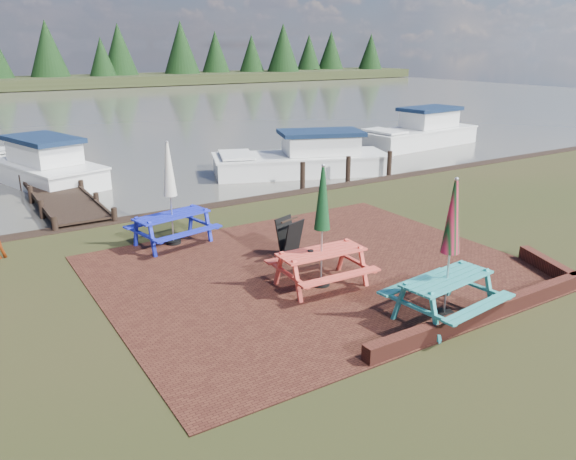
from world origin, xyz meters
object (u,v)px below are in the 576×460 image
Objects in this scene: picnic_table_teal at (448,271)px; jetty at (55,190)px; boat_near at (305,160)px; chalkboard at (289,238)px; boat_far at (420,134)px; picnic_table_red at (322,246)px; picnic_table_blue at (171,210)px; boat_jetty at (38,167)px.

picnic_table_teal reaches higher than jetty.
jetty is 1.24× the size of boat_near.
boat_far is (14.50, 10.42, -0.05)m from chalkboard.
jetty is (-4.25, 13.39, -0.79)m from picnic_table_teal.
chalkboard is at bearing 164.63° from boat_near.
picnic_table_red is at bearing -120.10° from chalkboard.
picnic_table_blue is (-2.74, 6.41, -0.01)m from picnic_table_teal.
picnic_table_red is at bearing 123.84° from boat_far.
boat_far is at bearing 41.81° from picnic_table_red.
picnic_table_teal is 0.37× the size of boat_far.
picnic_table_red reaches higher than boat_near.
boat_near is (6.10, 9.77, -0.52)m from picnic_table_red.
picnic_table_teal is at bearing -72.40° from jetty.
boat_jetty is at bearing 78.88° from boat_far.
boat_jetty is at bearing 87.43° from picnic_table_blue.
picnic_table_red is 19.19m from boat_far.
boat_near is at bearing 99.80° from boat_far.
picnic_table_teal is 0.35× the size of boat_near.
chalkboard is 0.13× the size of boat_far.
boat_jetty is (-4.27, 16.29, -0.52)m from picnic_table_teal.
picnic_table_teal is 1.03× the size of picnic_table_red.
picnic_table_red is 2.73× the size of chalkboard.
picnic_table_teal reaches higher than boat_far.
boat_near is (9.26, -1.26, 0.25)m from jetty.
boat_jetty is at bearing 98.00° from picnic_table_teal.
boat_jetty is 18.10m from boat_far.
boat_near is (7.75, 5.72, -0.53)m from picnic_table_blue.
chalkboard is at bearing 81.76° from picnic_table_red.
boat_jetty reaches higher than jetty.
boat_near is (5.01, 12.13, -0.54)m from picnic_table_teal.
boat_far is (17.99, 1.13, 0.32)m from jetty.
chalkboard is 17.85m from boat_far.
picnic_table_red is (-1.09, 2.35, -0.02)m from picnic_table_teal.
boat_far is at bearing -21.72° from boat_jetty.
chalkboard is 0.13× the size of boat_jetty.
picnic_table_teal reaches higher than picnic_table_red.
picnic_table_teal is 20.00m from boat_far.
picnic_table_red is 0.36× the size of boat_far.
picnic_table_teal is at bearing 131.06° from boat_far.
picnic_table_blue is 2.76× the size of chalkboard.
jetty is at bearing 108.41° from picnic_table_red.
picnic_table_blue is at bearing 114.56° from picnic_table_red.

